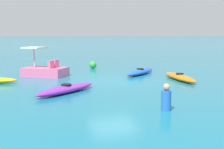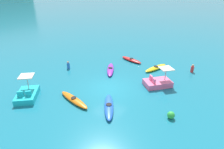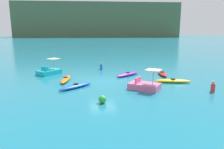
{
  "view_description": "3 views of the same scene",
  "coord_description": "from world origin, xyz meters",
  "px_view_note": "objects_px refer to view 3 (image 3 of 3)",
  "views": [
    {
      "loc": [
        5.55,
        14.55,
        2.45
      ],
      "look_at": [
        0.79,
        1.85,
        0.62
      ],
      "focal_mm": 48.66,
      "sensor_mm": 36.0,
      "label": 1
    },
    {
      "loc": [
        -11.35,
        -9.09,
        8.36
      ],
      "look_at": [
        1.17,
        0.61,
        0.71
      ],
      "focal_mm": 29.81,
      "sensor_mm": 36.0,
      "label": 2
    },
    {
      "loc": [
        -2.14,
        -18.77,
        4.53
      ],
      "look_at": [
        0.99,
        0.45,
        0.55
      ],
      "focal_mm": 33.17,
      "sensor_mm": 36.0,
      "label": 3
    }
  ],
  "objects_px": {
    "kayak_orange": "(66,79)",
    "buoy_green": "(102,99)",
    "kayak_purple": "(128,74)",
    "kayak_red": "(162,74)",
    "kayak_yellow": "(173,81)",
    "person_near_shore": "(101,67)",
    "pedal_boat_cyan": "(49,71)",
    "person_by_kayaks": "(213,87)",
    "pedal_boat_pink": "(145,85)",
    "kayak_blue": "(76,86)"
  },
  "relations": [
    {
      "from": "pedal_boat_cyan",
      "to": "person_by_kayaks",
      "type": "height_order",
      "value": "pedal_boat_cyan"
    },
    {
      "from": "pedal_boat_cyan",
      "to": "kayak_red",
      "type": "bearing_deg",
      "value": -10.92
    },
    {
      "from": "pedal_boat_pink",
      "to": "kayak_yellow",
      "type": "bearing_deg",
      "value": 28.31
    },
    {
      "from": "kayak_yellow",
      "to": "pedal_boat_pink",
      "type": "height_order",
      "value": "pedal_boat_pink"
    },
    {
      "from": "kayak_purple",
      "to": "person_near_shore",
      "type": "bearing_deg",
      "value": 120.62
    },
    {
      "from": "kayak_purple",
      "to": "pedal_boat_pink",
      "type": "distance_m",
      "value": 5.45
    },
    {
      "from": "kayak_purple",
      "to": "kayak_blue",
      "type": "distance_m",
      "value": 6.78
    },
    {
      "from": "kayak_orange",
      "to": "buoy_green",
      "type": "bearing_deg",
      "value": -68.43
    },
    {
      "from": "pedal_boat_pink",
      "to": "buoy_green",
      "type": "xyz_separation_m",
      "value": [
        -3.76,
        -2.77,
        -0.08
      ]
    },
    {
      "from": "kayak_yellow",
      "to": "kayak_purple",
      "type": "height_order",
      "value": "same"
    },
    {
      "from": "kayak_yellow",
      "to": "kayak_red",
      "type": "bearing_deg",
      "value": 83.08
    },
    {
      "from": "kayak_orange",
      "to": "person_near_shore",
      "type": "height_order",
      "value": "person_near_shore"
    },
    {
      "from": "kayak_yellow",
      "to": "person_by_kayaks",
      "type": "xyz_separation_m",
      "value": [
        1.68,
        -3.36,
        0.22
      ]
    },
    {
      "from": "kayak_red",
      "to": "kayak_yellow",
      "type": "bearing_deg",
      "value": -96.92
    },
    {
      "from": "kayak_yellow",
      "to": "kayak_blue",
      "type": "xyz_separation_m",
      "value": [
        -8.77,
        -0.42,
        -0.0
      ]
    },
    {
      "from": "kayak_orange",
      "to": "person_by_kayaks",
      "type": "relative_size",
      "value": 3.93
    },
    {
      "from": "kayak_purple",
      "to": "kayak_orange",
      "type": "distance_m",
      "value": 6.52
    },
    {
      "from": "kayak_orange",
      "to": "person_near_shore",
      "type": "xyz_separation_m",
      "value": [
        3.99,
        5.36,
        0.22
      ]
    },
    {
      "from": "kayak_blue",
      "to": "person_near_shore",
      "type": "xyz_separation_m",
      "value": [
        3.01,
        8.13,
        0.22
      ]
    },
    {
      "from": "kayak_purple",
      "to": "person_by_kayaks",
      "type": "height_order",
      "value": "person_by_kayaks"
    },
    {
      "from": "kayak_orange",
      "to": "kayak_red",
      "type": "height_order",
      "value": "same"
    },
    {
      "from": "kayak_purple",
      "to": "buoy_green",
      "type": "height_order",
      "value": "buoy_green"
    },
    {
      "from": "kayak_red",
      "to": "pedal_boat_pink",
      "type": "distance_m",
      "value": 6.37
    },
    {
      "from": "kayak_purple",
      "to": "kayak_red",
      "type": "xyz_separation_m",
      "value": [
        3.79,
        -0.26,
        0.0
      ]
    },
    {
      "from": "buoy_green",
      "to": "kayak_yellow",
      "type": "bearing_deg",
      "value": 32.79
    },
    {
      "from": "kayak_orange",
      "to": "kayak_purple",
      "type": "bearing_deg",
      "value": 11.82
    },
    {
      "from": "pedal_boat_pink",
      "to": "kayak_orange",
      "type": "bearing_deg",
      "value": 147.61
    },
    {
      "from": "kayak_orange",
      "to": "kayak_red",
      "type": "bearing_deg",
      "value": 6.06
    },
    {
      "from": "kayak_blue",
      "to": "person_near_shore",
      "type": "height_order",
      "value": "person_near_shore"
    },
    {
      "from": "kayak_yellow",
      "to": "buoy_green",
      "type": "distance_m",
      "value": 8.37
    },
    {
      "from": "pedal_boat_cyan",
      "to": "buoy_green",
      "type": "bearing_deg",
      "value": -65.6
    },
    {
      "from": "kayak_orange",
      "to": "person_near_shore",
      "type": "bearing_deg",
      "value": 53.31
    },
    {
      "from": "person_near_shore",
      "to": "pedal_boat_pink",
      "type": "bearing_deg",
      "value": -75.32
    },
    {
      "from": "kayak_yellow",
      "to": "person_near_shore",
      "type": "xyz_separation_m",
      "value": [
        -5.76,
        7.71,
        0.22
      ]
    },
    {
      "from": "pedal_boat_pink",
      "to": "person_near_shore",
      "type": "distance_m",
      "value": 9.79
    },
    {
      "from": "kayak_orange",
      "to": "person_by_kayaks",
      "type": "height_order",
      "value": "person_by_kayaks"
    },
    {
      "from": "pedal_boat_cyan",
      "to": "person_near_shore",
      "type": "relative_size",
      "value": 3.14
    },
    {
      "from": "buoy_green",
      "to": "person_near_shore",
      "type": "height_order",
      "value": "person_near_shore"
    },
    {
      "from": "kayak_blue",
      "to": "kayak_yellow",
      "type": "bearing_deg",
      "value": 2.76
    },
    {
      "from": "pedal_boat_cyan",
      "to": "person_by_kayaks",
      "type": "distance_m",
      "value": 16.2
    },
    {
      "from": "kayak_purple",
      "to": "kayak_blue",
      "type": "height_order",
      "value": "same"
    },
    {
      "from": "kayak_purple",
      "to": "kayak_blue",
      "type": "relative_size",
      "value": 1.04
    },
    {
      "from": "buoy_green",
      "to": "person_near_shore",
      "type": "bearing_deg",
      "value": 84.04
    },
    {
      "from": "buoy_green",
      "to": "pedal_boat_pink",
      "type": "bearing_deg",
      "value": 36.36
    },
    {
      "from": "kayak_purple",
      "to": "pedal_boat_pink",
      "type": "xyz_separation_m",
      "value": [
        0.1,
        -5.44,
        0.17
      ]
    },
    {
      "from": "kayak_red",
      "to": "pedal_boat_pink",
      "type": "bearing_deg",
      "value": -125.42
    },
    {
      "from": "person_near_shore",
      "to": "kayak_purple",
      "type": "bearing_deg",
      "value": -59.38
    },
    {
      "from": "kayak_yellow",
      "to": "person_near_shore",
      "type": "distance_m",
      "value": 9.62
    },
    {
      "from": "kayak_yellow",
      "to": "kayak_purple",
      "type": "relative_size",
      "value": 1.06
    },
    {
      "from": "buoy_green",
      "to": "person_by_kayaks",
      "type": "relative_size",
      "value": 0.59
    }
  ]
}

